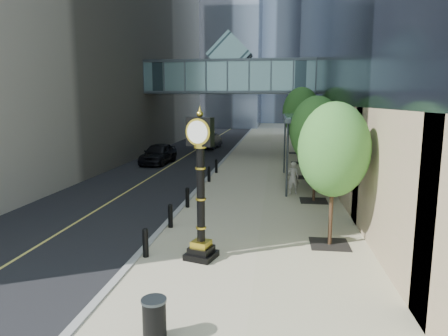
% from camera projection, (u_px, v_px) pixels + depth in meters
% --- Properties ---
extents(ground, '(320.00, 320.00, 0.00)m').
position_uv_depth(ground, '(221.00, 276.00, 12.15)').
color(ground, gray).
rests_on(ground, ground).
extents(road, '(8.00, 180.00, 0.02)m').
position_uv_depth(road, '(210.00, 141.00, 52.15)').
color(road, black).
rests_on(road, ground).
extents(sidewalk, '(8.00, 180.00, 0.06)m').
position_uv_depth(sidewalk, '(271.00, 142.00, 51.13)').
color(sidewalk, '#B2A889').
rests_on(sidewalk, ground).
extents(curb, '(0.25, 180.00, 0.07)m').
position_uv_depth(curb, '(240.00, 142.00, 51.64)').
color(curb, gray).
rests_on(curb, ground).
extents(distant_tower_c, '(22.00, 22.00, 65.00)m').
position_uv_depth(distant_tower_c, '(254.00, 13.00, 124.83)').
color(distant_tower_c, '#99A5C0').
rests_on(distant_tower_c, ground).
extents(skywalk, '(17.00, 4.20, 5.80)m').
position_uv_depth(skywalk, '(230.00, 75.00, 38.63)').
color(skywalk, '#466771').
rests_on(skywalk, ground).
extents(entrance_canopy, '(3.00, 8.00, 4.38)m').
position_uv_depth(entrance_canopy, '(307.00, 118.00, 24.70)').
color(entrance_canopy, '#383F44').
rests_on(entrance_canopy, ground).
extents(bollard_row, '(0.20, 16.20, 0.90)m').
position_uv_depth(bollard_row, '(194.00, 191.00, 21.21)').
color(bollard_row, black).
rests_on(bollard_row, sidewalk).
extents(street_trees, '(3.08, 28.41, 6.32)m').
position_uv_depth(street_trees, '(307.00, 123.00, 26.88)').
color(street_trees, black).
rests_on(street_trees, sidewalk).
extents(street_clock, '(1.14, 1.14, 4.89)m').
position_uv_depth(street_clock, '(201.00, 196.00, 12.99)').
color(street_clock, black).
rests_on(street_clock, sidewalk).
extents(trash_bin, '(0.64, 0.64, 0.90)m').
position_uv_depth(trash_bin, '(154.00, 321.00, 8.72)').
color(trash_bin, black).
rests_on(trash_bin, sidewalk).
extents(pedestrian, '(0.74, 0.55, 1.86)m').
position_uv_depth(pedestrian, '(293.00, 178.00, 22.35)').
color(pedestrian, '#B5AFA6').
rests_on(pedestrian, sidewalk).
extents(car_near, '(2.32, 5.17, 1.72)m').
position_uv_depth(car_near, '(158.00, 153.00, 33.51)').
color(car_near, black).
rests_on(car_near, road).
extents(car_far, '(2.14, 5.16, 1.66)m').
position_uv_depth(car_far, '(210.00, 141.00, 44.52)').
color(car_far, black).
rests_on(car_far, road).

